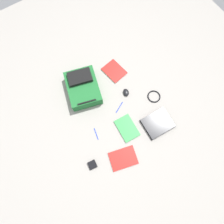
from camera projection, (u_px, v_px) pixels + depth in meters
ground_plane at (113, 109)px, 2.09m from camera, size 3.94×3.94×0.00m
backpack at (83, 87)px, 2.09m from camera, size 0.44×0.51×0.17m
laptop at (158, 123)px, 2.03m from camera, size 0.32×0.27×0.03m
book_comic at (123, 158)px, 1.93m from camera, size 0.31×0.26×0.01m
book_manual at (127, 128)px, 2.02m from camera, size 0.20×0.28×0.01m
book_blue at (114, 71)px, 2.23m from camera, size 0.24×0.28×0.01m
computer_mouse at (126, 92)px, 2.14m from camera, size 0.09×0.11×0.03m
cable_coil at (154, 96)px, 2.13m from camera, size 0.15×0.15×0.01m
pen_black at (119, 107)px, 2.10m from camera, size 0.14×0.07×0.01m
pen_blue at (96, 134)px, 2.01m from camera, size 0.04×0.13×0.01m
earbud_pouch at (92, 165)px, 1.91m from camera, size 0.09×0.09×0.02m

